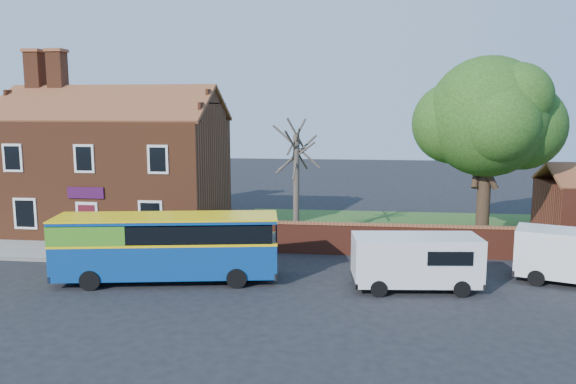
# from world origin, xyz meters

# --- Properties ---
(ground) EXTENTS (120.00, 120.00, 0.00)m
(ground) POSITION_xyz_m (0.00, 0.00, 0.00)
(ground) COLOR black
(ground) RESTS_ON ground
(pavement) EXTENTS (18.00, 3.50, 0.12)m
(pavement) POSITION_xyz_m (-7.00, 5.75, 0.06)
(pavement) COLOR gray
(pavement) RESTS_ON ground
(kerb) EXTENTS (18.00, 0.15, 0.14)m
(kerb) POSITION_xyz_m (-7.00, 4.00, 0.07)
(kerb) COLOR slate
(kerb) RESTS_ON ground
(grass_strip) EXTENTS (26.00, 12.00, 0.04)m
(grass_strip) POSITION_xyz_m (13.00, 13.00, 0.02)
(grass_strip) COLOR #426B28
(grass_strip) RESTS_ON ground
(shop_building) EXTENTS (12.30, 8.13, 10.50)m
(shop_building) POSITION_xyz_m (-7.02, 11.50, 3.41)
(shop_building) COLOR brown
(shop_building) RESTS_ON ground
(boundary_wall) EXTENTS (22.00, 0.38, 1.60)m
(boundary_wall) POSITION_xyz_m (13.00, 7.00, 0.81)
(boundary_wall) COLOR maroon
(boundary_wall) RESTS_ON ground
(bus) EXTENTS (9.41, 3.82, 2.79)m
(bus) POSITION_xyz_m (-0.93, 1.72, 1.59)
(bus) COLOR navy
(bus) RESTS_ON ground
(van_near) EXTENTS (5.16, 2.51, 2.19)m
(van_near) POSITION_xyz_m (9.57, 1.89, 1.22)
(van_near) COLOR white
(van_near) RESTS_ON ground
(large_tree) EXTENTS (8.20, 6.49, 10.00)m
(large_tree) POSITION_xyz_m (14.22, 11.43, 6.55)
(large_tree) COLOR black
(large_tree) RESTS_ON ground
(bare_tree) EXTENTS (2.39, 2.84, 6.36)m
(bare_tree) POSITION_xyz_m (3.97, 9.30, 3.26)
(bare_tree) COLOR #4C4238
(bare_tree) RESTS_ON ground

